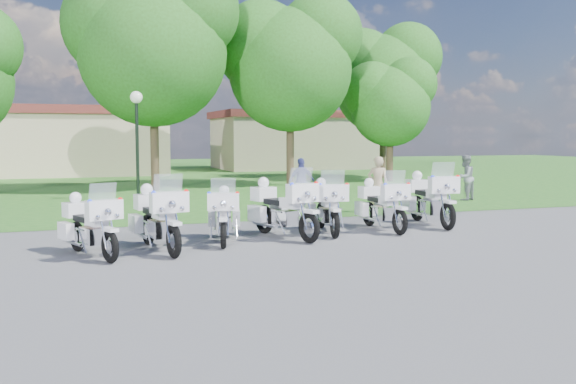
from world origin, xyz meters
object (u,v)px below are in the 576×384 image
object	(u,v)px
motorcycle_3	(282,208)
motorcycle_1	(158,218)
motorcycle_0	(90,225)
bystander_c	(301,182)
bystander_a	(378,185)
motorcycle_4	(326,205)
motorcycle_2	(224,214)
lamp_post	(137,118)
motorcycle_6	(429,198)
bystander_b	(465,178)
motorcycle_5	(381,204)

from	to	relation	value
motorcycle_3	motorcycle_1	bearing A→B (deg)	-2.11
motorcycle_0	bystander_c	xyz separation A→B (m)	(7.19, 7.36, 0.18)
bystander_c	bystander_a	bearing A→B (deg)	111.59
bystander_a	motorcycle_1	bearing A→B (deg)	57.75
motorcycle_3	motorcycle_4	world-z (taller)	motorcycle_3
motorcycle_2	lamp_post	size ratio (longest dim) A/B	0.54
motorcycle_3	bystander_c	distance (m)	7.01
motorcycle_6	lamp_post	xyz separation A→B (m)	(-6.59, 8.98, 2.29)
bystander_b	bystander_c	world-z (taller)	bystander_b
bystander_b	motorcycle_2	bearing A→B (deg)	3.82
motorcycle_3	motorcycle_6	bearing A→B (deg)	172.92
motorcycle_4	bystander_c	xyz separation A→B (m)	(1.61, 6.01, 0.14)
bystander_a	bystander_c	world-z (taller)	bystander_a
motorcycle_2	bystander_c	xyz separation A→B (m)	(4.31, 6.56, 0.18)
motorcycle_3	lamp_post	world-z (taller)	lamp_post
motorcycle_0	bystander_c	bearing A→B (deg)	-154.63
motorcycle_3	bystander_c	world-z (taller)	motorcycle_3
motorcycle_3	motorcycle_5	bearing A→B (deg)	170.28
motorcycle_3	lamp_post	distance (m)	10.22
motorcycle_1	bystander_a	world-z (taller)	bystander_a
motorcycle_2	bystander_c	size ratio (longest dim) A/B	1.34
motorcycle_1	motorcycle_5	size ratio (longest dim) A/B	1.05
motorcycle_2	bystander_b	bearing A→B (deg)	-135.67
motorcycle_0	bystander_b	xyz separation A→B (m)	(13.36, 6.81, 0.21)
motorcycle_5	bystander_a	world-z (taller)	bystander_a
motorcycle_5	lamp_post	xyz separation A→B (m)	(-4.96, 9.38, 2.36)
motorcycle_0	lamp_post	world-z (taller)	lamp_post
motorcycle_3	lamp_post	xyz separation A→B (m)	(-2.21, 9.70, 2.31)
motorcycle_4	motorcycle_3	bearing A→B (deg)	27.66
bystander_a	bystander_b	distance (m)	5.30
motorcycle_4	motorcycle_5	xyz separation A→B (m)	(1.47, -0.05, -0.02)
motorcycle_3	bystander_c	size ratio (longest dim) A/B	1.51
motorcycle_1	motorcycle_4	size ratio (longest dim) A/B	1.04
motorcycle_4	bystander_a	size ratio (longest dim) A/B	1.34
bystander_b	bystander_c	size ratio (longest dim) A/B	1.04
motorcycle_6	motorcycle_2	bearing A→B (deg)	14.89
motorcycle_3	bystander_b	xyz separation A→B (m)	(9.05, 5.84, 0.14)
lamp_post	bystander_b	bearing A→B (deg)	-18.94
motorcycle_0	motorcycle_5	distance (m)	7.18
motorcycle_4	bystander_b	distance (m)	9.50
bystander_a	bystander_b	bearing A→B (deg)	-126.51
motorcycle_0	motorcycle_5	size ratio (longest dim) A/B	0.92
motorcycle_2	bystander_a	xyz separation A→B (m)	(5.72, 3.67, 0.25)
lamp_post	motorcycle_0	bearing A→B (deg)	-101.12
motorcycle_3	bystander_b	size ratio (longest dim) A/B	1.45
motorcycle_1	motorcycle_0	bearing A→B (deg)	-0.05
motorcycle_5	motorcycle_6	distance (m)	1.68
motorcycle_0	bystander_c	world-z (taller)	bystander_c
motorcycle_1	lamp_post	distance (m)	10.74
motorcycle_4	lamp_post	world-z (taller)	lamp_post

